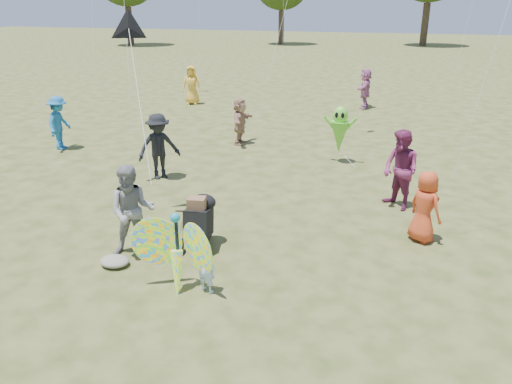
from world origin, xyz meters
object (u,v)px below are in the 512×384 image
Objects in this scene: crowd_j at (365,88)px; butterfly_kite at (177,254)px; child_girl at (206,267)px; crowd_d at (240,121)px; crowd_g at (192,85)px; adult_man at (132,211)px; crowd_b at (159,147)px; jogging_stroller at (200,218)px; crowd_a at (425,207)px; crowd_i at (59,123)px; alien_kite at (340,131)px; crowd_e at (401,170)px.

butterfly_kite is (-1.03, -17.05, -0.23)m from crowd_j.
crowd_d reaches higher than child_girl.
adult_man is at bearing -83.07° from crowd_g.
crowd_b is at bearing -40.06° from child_girl.
crowd_d is (-0.88, 8.32, -0.11)m from adult_man.
crowd_g reaches higher than jogging_stroller.
adult_man is 16.35m from crowd_j.
crowd_a is at bearing -1.74° from adult_man.
child_girl is at bearing -139.66° from crowd_i.
crowd_i is (-6.35, 5.81, -0.02)m from adult_man.
adult_man reaches higher than alien_kite.
crowd_d is at bearing -66.67° from crowd_g.
crowd_d is at bearing 163.76° from alien_kite.
child_girl is at bearing -100.47° from crowd_b.
crowd_b is 5.42m from alien_kite.
crowd_j is at bearing -37.65° from crowd_a.
crowd_a is at bearing 40.08° from butterfly_kite.
adult_man is at bearing -143.28° from crowd_i.
crowd_d is 8.51m from crowd_j.
crowd_g is at bearing -15.57° from crowd_i.
crowd_b is at bearing -120.15° from crowd_i.
child_girl is 8.13m from alien_kite.
crowd_e is (4.69, 4.07, 0.04)m from adult_man.
crowd_e is (-0.59, 1.66, 0.20)m from crowd_a.
adult_man is at bearing -175.81° from crowd_d.
alien_kite is at bearing -108.09° from crowd_d.
child_girl is at bearing 8.99° from butterfly_kite.
crowd_g is at bearing 85.00° from adult_man.
crowd_j is at bearing 72.57° from jogging_stroller.
crowd_g is at bearing -78.14° from crowd_j.
adult_man is (-1.87, 0.80, 0.44)m from child_girl.
crowd_e is 1.05× the size of crowd_j.
crowd_i reaches higher than alien_kite.
adult_man reaches higher than crowd_j.
crowd_g is (-5.63, 14.47, 0.01)m from adult_man.
crowd_d is 0.90× the size of crowd_i.
crowd_a is at bearing 9.55° from jogging_stroller.
crowd_d is (0.86, 4.12, -0.11)m from crowd_b.
alien_kite is (-1.97, 3.20, 0.02)m from crowd_e.
crowd_b is (-3.61, 5.00, 0.44)m from child_girl.
alien_kite is at bearing -91.68° from crowd_i.
crowd_b is 1.01× the size of crowd_j.
crowd_e is 5.97m from butterfly_kite.
jogging_stroller is at bearing -135.39° from crowd_i.
crowd_b reaches higher than crowd_a.
butterfly_kite is (-0.49, -0.08, 0.20)m from child_girl.
alien_kite reaches higher than butterfly_kite.
crowd_j is (4.15, 11.98, -0.01)m from crowd_b.
crowd_i is (-11.04, 1.74, -0.06)m from crowd_e.
child_girl is 6.18m from crowd_b.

